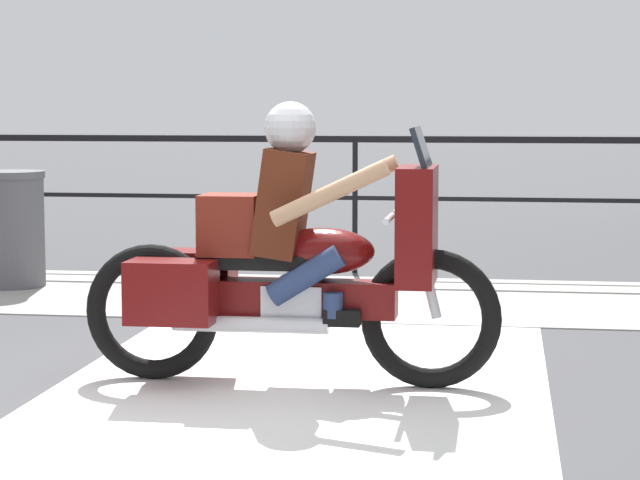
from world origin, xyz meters
name	(u,v)px	position (x,y,z in m)	size (l,w,h in m)	color
ground_plane	(247,392)	(0.00, 0.00, 0.00)	(120.00, 120.00, 0.00)	#424244
sidewalk_band	(332,297)	(0.00, 3.40, 0.01)	(44.00, 2.40, 0.01)	#99968E
crosswalk_band	(291,401)	(0.28, -0.20, 0.00)	(2.73, 6.00, 0.01)	silver
fence_railing	(355,166)	(0.00, 4.93, 1.00)	(36.00, 0.05, 1.28)	black
motorcycle	(288,262)	(0.19, 0.23, 0.69)	(2.37, 0.76, 1.58)	black
trash_bin	(12,229)	(-2.80, 3.56, 0.50)	(0.58, 0.58, 1.00)	#515156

